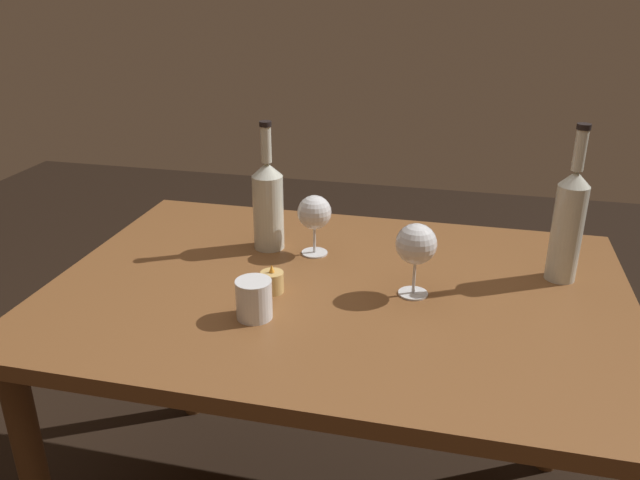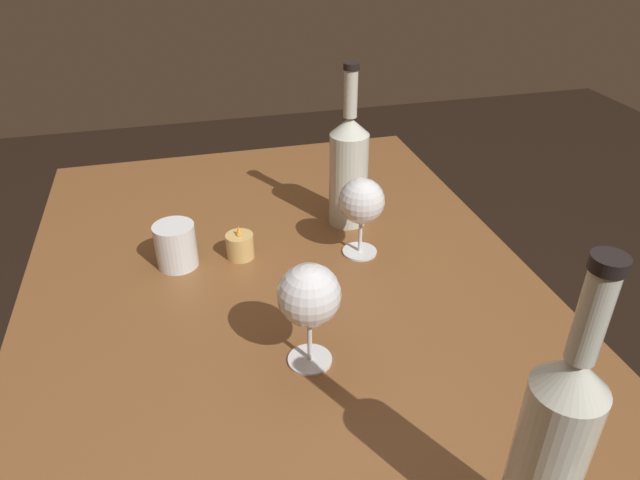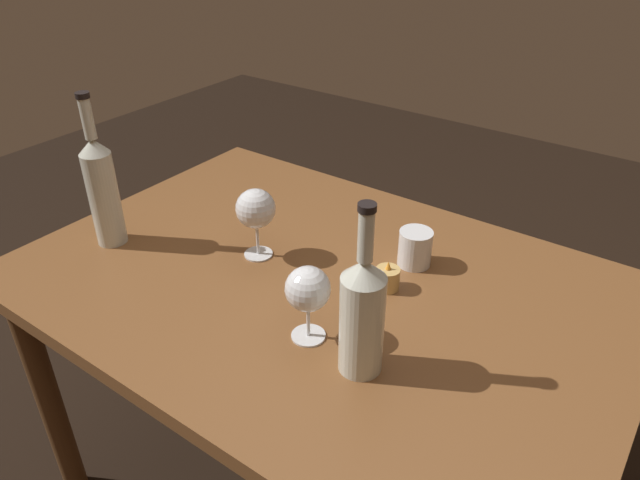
{
  "view_description": "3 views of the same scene",
  "coord_description": "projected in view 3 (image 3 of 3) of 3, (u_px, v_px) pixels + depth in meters",
  "views": [
    {
      "loc": [
        -0.26,
        1.26,
        1.4
      ],
      "look_at": [
        0.05,
        -0.02,
        0.84
      ],
      "focal_mm": 35.63,
      "sensor_mm": 36.0,
      "label": 1
    },
    {
      "loc": [
        -0.79,
        0.14,
        1.34
      ],
      "look_at": [
        0.06,
        -0.08,
        0.8
      ],
      "focal_mm": 32.37,
      "sensor_mm": 36.0,
      "label": 2
    },
    {
      "loc": [
        0.62,
        -0.85,
        1.49
      ],
      "look_at": [
        0.01,
        -0.01,
        0.85
      ],
      "focal_mm": 33.31,
      "sensor_mm": 36.0,
      "label": 3
    }
  ],
  "objects": [
    {
      "name": "water_tumbler",
      "position": [
        415.0,
        249.0,
        1.32
      ],
      "size": [
        0.08,
        0.08,
        0.08
      ],
      "color": "white",
      "rests_on": "dining_table"
    },
    {
      "name": "wine_bottle_second",
      "position": [
        362.0,
        313.0,
        1.0
      ],
      "size": [
        0.08,
        0.08,
        0.33
      ],
      "color": "silver",
      "rests_on": "dining_table"
    },
    {
      "name": "wine_bottle",
      "position": [
        102.0,
        188.0,
        1.35
      ],
      "size": [
        0.07,
        0.07,
        0.36
      ],
      "color": "silver",
      "rests_on": "dining_table"
    },
    {
      "name": "wine_glass_left",
      "position": [
        256.0,
        209.0,
        1.31
      ],
      "size": [
        0.09,
        0.09,
        0.17
      ],
      "color": "white",
      "rests_on": "dining_table"
    },
    {
      "name": "wine_glass_right",
      "position": [
        308.0,
        290.0,
        1.07
      ],
      "size": [
        0.08,
        0.08,
        0.15
      ],
      "color": "white",
      "rests_on": "dining_table"
    },
    {
      "name": "dining_table",
      "position": [
        319.0,
        312.0,
        1.33
      ],
      "size": [
        1.3,
        0.9,
        0.74
      ],
      "color": "brown",
      "rests_on": "ground"
    },
    {
      "name": "votive_candle",
      "position": [
        387.0,
        279.0,
        1.25
      ],
      "size": [
        0.05,
        0.05,
        0.07
      ],
      "color": "#DBB266",
      "rests_on": "dining_table"
    }
  ]
}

